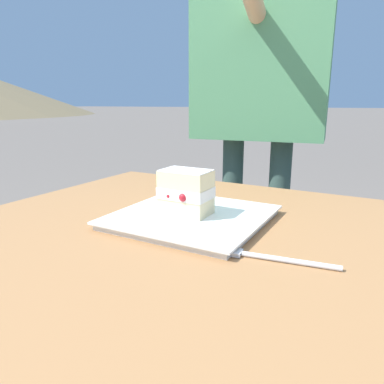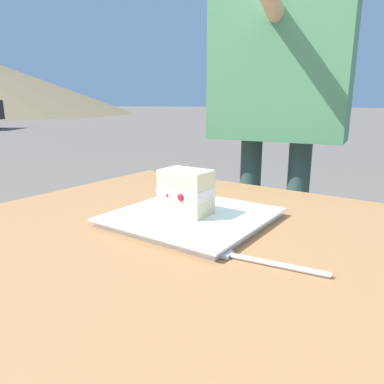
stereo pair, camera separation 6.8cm
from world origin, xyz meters
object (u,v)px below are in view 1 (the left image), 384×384
object	(u,v)px
dessert_plate	(192,217)
cake_slice	(186,192)
patio_table	(238,307)
diner_person	(261,59)
dessert_fork	(270,258)

from	to	relation	value
dessert_plate	cake_slice	xyz separation A→B (m)	(-0.01, -0.01, 0.05)
patio_table	diner_person	world-z (taller)	diner_person
dessert_fork	diner_person	size ratio (longest dim) A/B	0.11
cake_slice	diner_person	distance (m)	0.69
dessert_fork	dessert_plate	bearing A→B (deg)	151.84
dessert_plate	dessert_fork	xyz separation A→B (m)	(0.19, -0.10, -0.00)
cake_slice	dessert_fork	distance (m)	0.22
patio_table	dessert_plate	size ratio (longest dim) A/B	4.07
dessert_fork	diner_person	xyz separation A→B (m)	(-0.27, 0.71, 0.36)
diner_person	patio_table	bearing A→B (deg)	-72.91
dessert_fork	diner_person	world-z (taller)	diner_person
patio_table	dessert_fork	size ratio (longest dim) A/B	6.59
dessert_plate	dessert_fork	world-z (taller)	dessert_plate
dessert_plate	diner_person	distance (m)	0.71
cake_slice	patio_table	bearing A→B (deg)	-26.61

